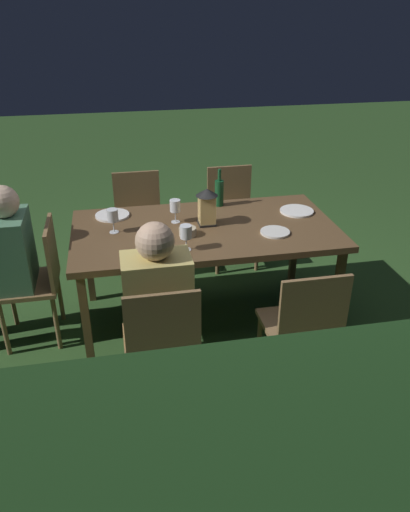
# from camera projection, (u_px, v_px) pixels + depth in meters

# --- Properties ---
(ground_plane) EXTENTS (16.00, 16.00, 0.00)m
(ground_plane) POSITION_uv_depth(u_px,v_px,m) (205.00, 317.00, 3.78)
(ground_plane) COLOR #2D5123
(dining_table) EXTENTS (1.84, 0.98, 0.76)m
(dining_table) POSITION_uv_depth(u_px,v_px,m) (205.00, 234.00, 3.46)
(dining_table) COLOR brown
(dining_table) RESTS_ON ground
(chair_side_right_b) EXTENTS (0.42, 0.40, 0.87)m
(chair_side_right_b) POSITION_uv_depth(u_px,v_px,m) (162.00, 342.00, 2.72)
(chair_side_right_b) COLOR brown
(chair_side_right_b) RESTS_ON ground
(person_in_mustard) EXTENTS (0.38, 0.47, 1.15)m
(person_in_mustard) POSITION_uv_depth(u_px,v_px,m) (157.00, 300.00, 2.82)
(person_in_mustard) COLOR tan
(person_in_mustard) RESTS_ON ground
(chair_side_left_b) EXTENTS (0.42, 0.40, 0.87)m
(chair_side_left_b) POSITION_uv_depth(u_px,v_px,m) (139.00, 219.00, 4.25)
(chair_side_left_b) COLOR brown
(chair_side_left_b) RESTS_ON ground
(chair_head_far) EXTENTS (0.40, 0.42, 0.87)m
(chair_head_far) POSITION_uv_depth(u_px,v_px,m) (38.00, 277.00, 3.36)
(chair_head_far) COLOR brown
(chair_head_far) RESTS_ON ground
(person_in_green) EXTENTS (0.48, 0.38, 1.15)m
(person_in_green) POSITION_uv_depth(u_px,v_px,m) (4.00, 260.00, 3.26)
(person_in_green) COLOR #4C7A5B
(person_in_green) RESTS_ON ground
(chair_side_right_a) EXTENTS (0.42, 0.40, 0.87)m
(chair_side_right_a) POSITION_uv_depth(u_px,v_px,m) (303.00, 325.00, 2.86)
(chair_side_right_a) COLOR brown
(chair_side_right_a) RESTS_ON ground
(chair_side_left_a) EXTENTS (0.42, 0.40, 0.87)m
(chair_side_left_a) POSITION_uv_depth(u_px,v_px,m) (232.00, 212.00, 4.39)
(chair_side_left_a) COLOR brown
(chair_side_left_a) RESTS_ON ground
(lantern_centerpiece) EXTENTS (0.15, 0.15, 0.27)m
(lantern_centerpiece) POSITION_uv_depth(u_px,v_px,m) (207.00, 205.00, 3.41)
(lantern_centerpiece) COLOR black
(lantern_centerpiece) RESTS_ON dining_table
(green_bottle_on_table) EXTENTS (0.07, 0.07, 0.29)m
(green_bottle_on_table) POSITION_uv_depth(u_px,v_px,m) (219.00, 192.00, 3.75)
(green_bottle_on_table) COLOR #144723
(green_bottle_on_table) RESTS_ON dining_table
(wine_glass_a) EXTENTS (0.08, 0.08, 0.17)m
(wine_glass_a) POSITION_uv_depth(u_px,v_px,m) (113.00, 217.00, 3.30)
(wine_glass_a) COLOR silver
(wine_glass_a) RESTS_ON dining_table
(wine_glass_b) EXTENTS (0.08, 0.08, 0.17)m
(wine_glass_b) POSITION_uv_depth(u_px,v_px,m) (175.00, 207.00, 3.46)
(wine_glass_b) COLOR silver
(wine_glass_b) RESTS_ON dining_table
(wine_glass_c) EXTENTS (0.08, 0.08, 0.17)m
(wine_glass_c) POSITION_uv_depth(u_px,v_px,m) (186.00, 233.00, 3.07)
(wine_glass_c) COLOR silver
(wine_glass_c) RESTS_ON dining_table
(plate_a) EXTENTS (0.20, 0.20, 0.01)m
(plate_a) POSITION_uv_depth(u_px,v_px,m) (275.00, 232.00, 3.34)
(plate_a) COLOR silver
(plate_a) RESTS_ON dining_table
(plate_b) EXTENTS (0.25, 0.25, 0.01)m
(plate_b) POSITION_uv_depth(u_px,v_px,m) (112.00, 215.00, 3.61)
(plate_b) COLOR white
(plate_b) RESTS_ON dining_table
(plate_c) EXTENTS (0.25, 0.25, 0.01)m
(plate_c) POSITION_uv_depth(u_px,v_px,m) (297.00, 211.00, 3.68)
(plate_c) COLOR white
(plate_c) RESTS_ON dining_table
(bowl_olives) EXTENTS (0.15, 0.15, 0.05)m
(bowl_olives) POSITION_uv_depth(u_px,v_px,m) (148.00, 252.00, 3.04)
(bowl_olives) COLOR #BCAD8E
(bowl_olives) RESTS_ON dining_table
(bowl_bread) EXTENTS (0.12, 0.12, 0.06)m
(bowl_bread) POSITION_uv_depth(u_px,v_px,m) (188.00, 231.00, 3.30)
(bowl_bread) COLOR #BCAD8E
(bowl_bread) RESTS_ON dining_table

